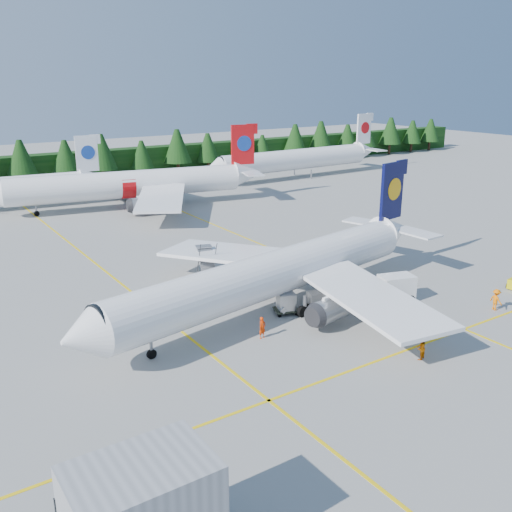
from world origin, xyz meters
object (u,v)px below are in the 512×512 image
airliner_red (123,185)px  airliner_navy (266,277)px  airstairs (210,280)px  service_truck (387,289)px

airliner_red → airliner_navy: bearing=-85.6°
airliner_red → airstairs: size_ratio=7.41×
airliner_red → service_truck: size_ratio=7.83×
airliner_red → airstairs: 39.68m
airliner_red → service_truck: bearing=-72.9°
airliner_red → service_truck: airliner_red is taller
airliner_navy → airliner_red: airliner_red is taller
airliner_navy → airstairs: 9.13m
airliner_navy → service_truck: 11.97m
airliner_navy → service_truck: size_ratio=7.24×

